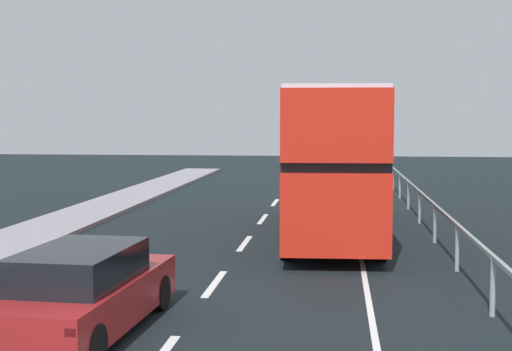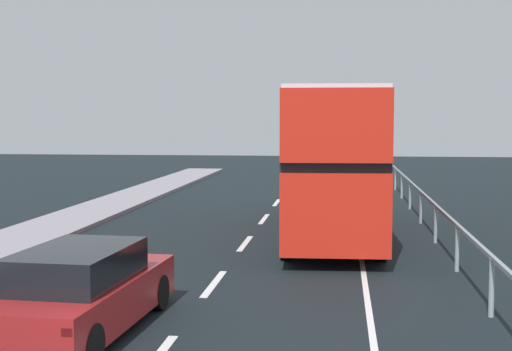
% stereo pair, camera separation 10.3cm
% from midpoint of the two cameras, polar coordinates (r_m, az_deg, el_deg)
% --- Properties ---
extents(lane_paint_markings, '(3.35, 46.00, 0.01)m').
position_cam_midpoint_polar(lane_paint_markings, '(16.39, 3.98, -7.85)').
color(lane_paint_markings, silver).
rests_on(lane_paint_markings, ground).
extents(bridge_side_railing, '(0.10, 42.00, 1.11)m').
position_cam_midpoint_polar(bridge_side_railing, '(17.14, 15.57, -4.38)').
color(bridge_side_railing, gray).
rests_on(bridge_side_railing, ground).
extents(double_decker_bus_red, '(3.00, 11.48, 4.31)m').
position_cam_midpoint_polar(double_decker_bus_red, '(21.86, 5.68, 1.35)').
color(double_decker_bus_red, red).
rests_on(double_decker_bus_red, ground).
extents(hatchback_car_near, '(1.98, 4.66, 1.45)m').
position_cam_midpoint_polar(hatchback_car_near, '(12.18, -13.75, -8.99)').
color(hatchback_car_near, maroon).
rests_on(hatchback_car_near, ground).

